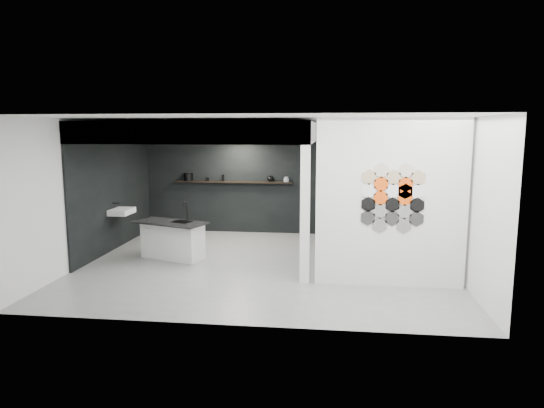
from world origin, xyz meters
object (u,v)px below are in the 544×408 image
at_px(kitchen_island, 173,239).
at_px(utensil_cup, 207,179).
at_px(partition_panel, 390,203).
at_px(glass_vase, 286,179).
at_px(stockpot, 188,177).
at_px(wall_basin, 122,211).
at_px(glass_bowl, 286,180).
at_px(kettle, 270,179).
at_px(bottle_dark, 223,178).

relative_size(kitchen_island, utensil_cup, 18.19).
xyz_separation_m(partition_panel, glass_vase, (-2.08, 3.87, -0.02)).
xyz_separation_m(stockpot, utensil_cup, (0.49, 0.00, -0.05)).
bearing_deg(glass_vase, wall_basin, -148.65).
relative_size(wall_basin, glass_bowl, 4.59).
height_order(kitchen_island, kettle, kettle).
distance_m(kitchen_island, utensil_cup, 2.80).
distance_m(glass_bowl, glass_vase, 0.02).
bearing_deg(utensil_cup, partition_panel, -43.39).
distance_m(wall_basin, kettle, 3.68).
height_order(wall_basin, utensil_cup, utensil_cup).
relative_size(glass_vase, utensil_cup, 1.47).
bearing_deg(glass_vase, utensil_cup, 180.00).
bearing_deg(utensil_cup, wall_basin, -123.69).
bearing_deg(kitchen_island, wall_basin, 176.82).
relative_size(partition_panel, kettle, 16.60).
xyz_separation_m(glass_bowl, utensil_cup, (-2.01, 0.00, -0.00)).
height_order(partition_panel, glass_bowl, partition_panel).
bearing_deg(bottle_dark, wall_basin, -130.80).
distance_m(stockpot, bottle_dark, 0.90).
bearing_deg(kitchen_island, kettle, 77.42).
xyz_separation_m(stockpot, glass_vase, (2.50, 0.00, -0.03)).
relative_size(kettle, bottle_dark, 1.04).
bearing_deg(kettle, wall_basin, -156.89).
bearing_deg(stockpot, glass_bowl, 0.00).
distance_m(glass_bowl, bottle_dark, 1.61).
distance_m(wall_basin, kitchen_island, 1.49).
bearing_deg(partition_panel, kitchen_island, 163.42).
bearing_deg(utensil_cup, kitchen_island, -91.50).
bearing_deg(bottle_dark, kitchen_island, -100.24).
bearing_deg(kitchen_island, glass_bowl, 71.69).
height_order(kitchen_island, utensil_cup, utensil_cup).
distance_m(glass_bowl, utensil_cup, 2.01).
relative_size(partition_panel, wall_basin, 4.67).
distance_m(kitchen_island, kettle, 3.28).
bearing_deg(wall_basin, utensil_cup, 56.31).
height_order(stockpot, bottle_dark, stockpot).
bearing_deg(wall_basin, stockpot, 66.78).
relative_size(stockpot, glass_vase, 1.83).
xyz_separation_m(kettle, glass_bowl, (0.40, 0.00, -0.02)).
bearing_deg(kettle, kitchen_island, -134.16).
xyz_separation_m(kitchen_island, utensil_cup, (0.07, 2.63, 0.97)).
bearing_deg(kettle, stockpot, 168.50).
bearing_deg(partition_panel, utensil_cup, 136.61).
xyz_separation_m(stockpot, glass_bowl, (2.50, 0.00, -0.05)).
xyz_separation_m(wall_basin, kettle, (2.99, 2.07, 0.54)).
relative_size(stockpot, bottle_dark, 1.45).
bearing_deg(utensil_cup, stockpot, 180.00).
bearing_deg(kettle, partition_panel, -68.89).
distance_m(kitchen_island, stockpot, 2.85).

